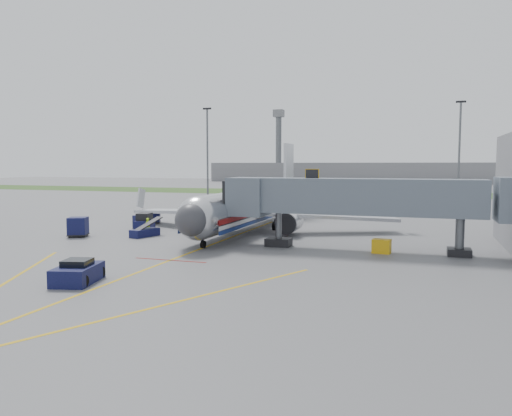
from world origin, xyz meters
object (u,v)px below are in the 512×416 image
(airliner, at_px, (252,206))
(baggage_tug, at_px, (145,223))
(ramp_worker, at_px, (148,226))
(pushback_tug, at_px, (78,273))
(belt_loader, at_px, (145,232))

(airliner, relative_size, baggage_tug, 11.95)
(airliner, distance_m, ramp_worker, 11.72)
(ramp_worker, bearing_deg, pushback_tug, -119.48)
(pushback_tug, xyz_separation_m, ramp_worker, (-7.14, 20.31, 0.24))
(airliner, height_order, pushback_tug, airliner)
(baggage_tug, bearing_deg, ramp_worker, -51.59)
(ramp_worker, bearing_deg, belt_loader, -118.13)
(airliner, relative_size, ramp_worker, 20.97)
(baggage_tug, distance_m, belt_loader, 4.68)
(pushback_tug, bearing_deg, airliner, 85.99)
(pushback_tug, bearing_deg, belt_loader, 109.25)
(baggage_tug, bearing_deg, belt_loader, -58.22)
(airliner, xyz_separation_m, ramp_worker, (-9.07, -7.21, -1.79))
(belt_loader, xyz_separation_m, ramp_worker, (-0.63, 1.66, 0.39))
(pushback_tug, relative_size, ramp_worker, 2.30)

